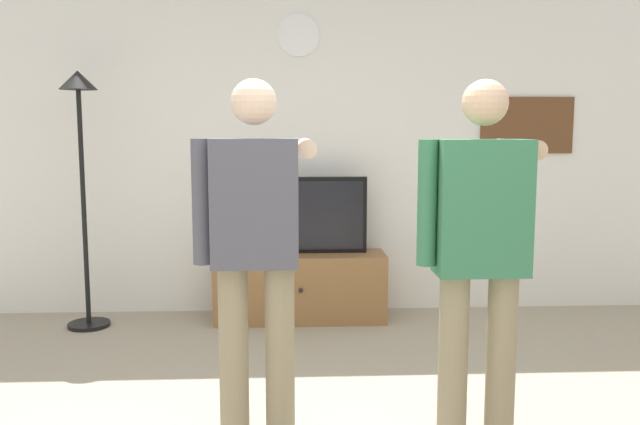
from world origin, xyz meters
name	(u,v)px	position (x,y,z in m)	size (l,w,h in m)	color
back_wall	(315,151)	(0.00, 2.95, 1.35)	(6.40, 0.10, 2.70)	silver
tv_stand	(300,287)	(-0.13, 2.60, 0.27)	(1.36, 0.44, 0.54)	olive
television	(300,215)	(-0.13, 2.65, 0.85)	(1.07, 0.07, 0.61)	black
wall_clock	(299,35)	(-0.13, 2.89, 2.28)	(0.34, 0.34, 0.03)	white
framed_picture	(527,125)	(1.77, 2.90, 1.56)	(0.78, 0.04, 0.47)	brown
floor_lamp	(81,146)	(-1.78, 2.50, 1.40)	(0.32, 0.32, 1.96)	black
person_standing_nearer_lamp	(256,244)	(-0.37, 0.50, 0.99)	(0.58, 0.78, 1.75)	gray
person_standing_nearer_couch	(480,244)	(0.67, 0.44, 0.99)	(0.60, 0.78, 1.75)	gray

